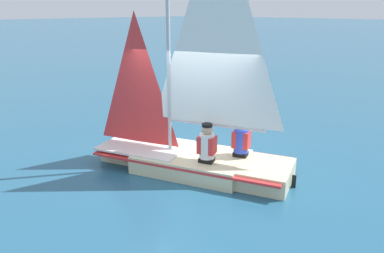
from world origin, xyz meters
TOP-DOWN VIEW (x-y plane):
  - ground_plane at (0.00, 0.00)m, footprint 260.00×260.00m
  - sailboat_main at (0.02, 0.01)m, footprint 4.32×2.85m
  - sailor_helm at (0.53, -0.11)m, footprint 0.41×0.39m
  - sailor_crew at (0.81, 0.63)m, footprint 0.41×0.39m

SIDE VIEW (x-z plane):
  - ground_plane at x=0.00m, z-range 0.00..0.00m
  - sailor_helm at x=0.53m, z-range 0.05..1.21m
  - sailor_crew at x=0.81m, z-range 0.05..1.21m
  - sailboat_main at x=0.02m, z-range -1.88..3.34m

